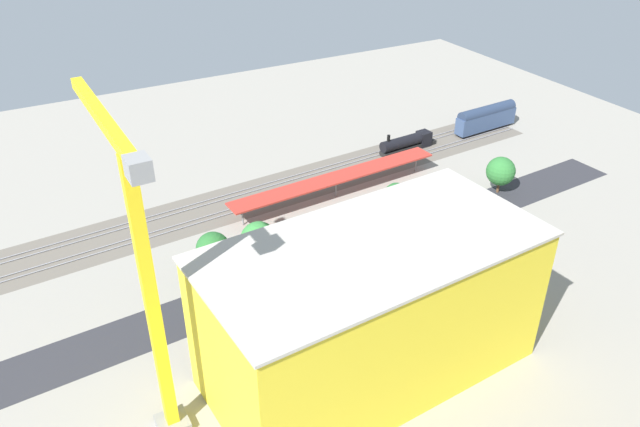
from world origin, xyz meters
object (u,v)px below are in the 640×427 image
parked_car_0 (477,221)px  parked_car_2 (414,243)px  platform_canopy_near (336,178)px  parked_car_3 (379,255)px  box_truck_2 (337,282)px  passenger_coach (486,118)px  street_tree_0 (259,240)px  traffic_light (316,261)px  locomotive (409,143)px  box_truck_0 (247,318)px  street_tree_1 (213,249)px  parked_car_1 (449,233)px  box_truck_1 (319,297)px  construction_building (370,311)px  street_tree_3 (501,171)px  street_tree_2 (396,195)px  tower_crane (142,268)px

parked_car_0 → parked_car_2: 14.37m
platform_canopy_near → parked_car_0: bearing=127.8°
parked_car_3 → box_truck_2: size_ratio=0.46×
platform_canopy_near → passenger_coach: bearing=-167.5°
parked_car_2 → street_tree_0: 27.02m
traffic_light → locomotive: bearing=-141.2°
parked_car_2 → box_truck_0: box_truck_0 is taller
street_tree_1 → parked_car_2: bearing=166.5°
parked_car_1 → box_truck_1: size_ratio=0.48×
platform_canopy_near → box_truck_0: platform_canopy_near is taller
parked_car_3 → platform_canopy_near: bearing=-101.6°
locomotive → construction_building: (45.29, 53.26, 7.93)m
box_truck_0 → parked_car_2: bearing=-171.2°
box_truck_0 → box_truck_1: (-11.34, 0.84, 0.11)m
traffic_light → parked_car_3: bearing=-173.1°
street_tree_3 → traffic_light: (46.69, 9.41, 0.13)m
parked_car_1 → box_truck_2: 25.60m
street_tree_2 → parked_car_2: bearing=76.2°
parked_car_2 → street_tree_1: size_ratio=0.55×
platform_canopy_near → construction_building: (19.96, 42.57, 5.67)m
parked_car_1 → parked_car_2: 7.51m
passenger_coach → street_tree_2: bearing=28.9°
parked_car_0 → street_tree_1: bearing=-9.3°
platform_canopy_near → box_truck_2: platform_canopy_near is taller
traffic_light → street_tree_3: bearing=-168.6°
box_truck_1 → street_tree_0: (3.48, -13.67, 3.45)m
tower_crane → street_tree_1: tower_crane is taller
locomotive → passenger_coach: (-22.82, 0.00, 1.60)m
platform_canopy_near → traffic_light: (17.55, 23.77, 0.80)m
locomotive → street_tree_2: bearing=49.4°
box_truck_0 → street_tree_2: (-35.61, -14.06, 3.81)m
platform_canopy_near → box_truck_0: (30.77, 27.32, -2.45)m
street_tree_0 → street_tree_3: street_tree_0 is taller
street_tree_1 → traffic_light: size_ratio=1.15×
box_truck_2 → street_tree_1: street_tree_1 is taller
street_tree_0 → traffic_light: bearing=120.0°
street_tree_2 → traffic_light: (22.38, 10.51, -0.56)m
platform_canopy_near → locomotive: 27.59m
passenger_coach → box_truck_1: 77.97m
box_truck_1 → locomotive: bearing=-139.0°
passenger_coach → box_truck_1: passenger_coach is taller
tower_crane → passenger_coach: bearing=-152.8°
locomotive → parked_car_3: bearing=47.7°
parked_car_1 → street_tree_1: bearing=-11.5°
locomotive → parked_car_1: bearing=65.4°
parked_car_2 → street_tree_0: bearing=-16.7°
locomotive → construction_building: bearing=49.6°
box_truck_0 → street_tree_0: size_ratio=1.11×
parked_car_0 → passenger_coach: bearing=-133.7°
platform_canopy_near → locomotive: locomotive is taller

